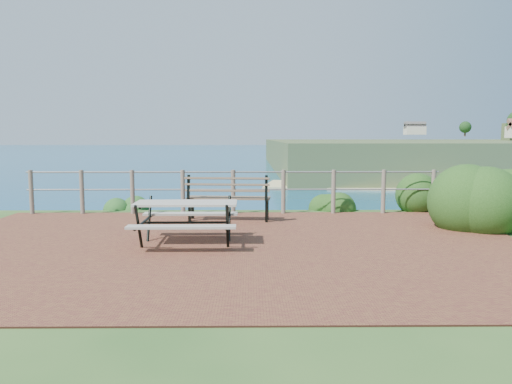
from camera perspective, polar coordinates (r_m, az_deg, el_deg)
ground at (r=8.19m, az=-3.41°, el=-6.18°), size 10.00×7.00×0.12m
ocean at (r=207.99m, az=-0.74°, el=5.88°), size 1200.00×1200.00×0.00m
safety_railing at (r=11.40m, az=-2.62°, el=0.30°), size 9.40×0.10×1.00m
picnic_table at (r=8.23m, az=-7.96°, el=-3.00°), size 1.65×1.43×0.70m
park_bench at (r=10.44m, az=-3.14°, el=0.13°), size 1.77×0.58×0.98m
shrub_right_front at (r=10.69m, az=24.96°, el=-3.81°), size 1.52×1.52×2.16m
shrub_right_edge at (r=12.56m, az=19.37°, el=-2.13°), size 1.04×1.04×1.49m
shrub_lip_west at (r=12.71m, az=-14.81°, el=-1.88°), size 0.77×0.77×0.51m
shrub_lip_east at (r=12.24m, az=8.74°, el=-2.06°), size 0.84×0.84×0.61m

